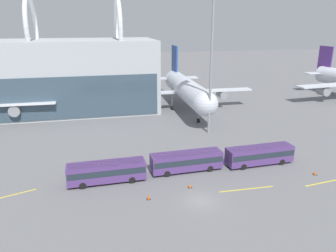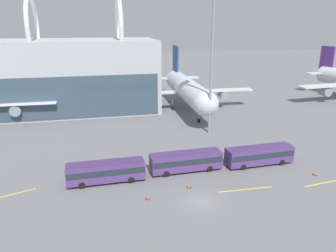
{
  "view_description": "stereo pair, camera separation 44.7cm",
  "coord_description": "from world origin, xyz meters",
  "px_view_note": "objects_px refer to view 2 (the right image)",
  "views": [
    {
      "loc": [
        -12.98,
        -36.76,
        22.95
      ],
      "look_at": [
        0.26,
        20.97,
        4.0
      ],
      "focal_mm": 35.0,
      "sensor_mm": 36.0,
      "label": 1
    },
    {
      "loc": [
        -12.55,
        -36.86,
        22.95
      ],
      "look_at": [
        0.26,
        20.97,
        4.0
      ],
      "focal_mm": 35.0,
      "sensor_mm": 36.0,
      "label": 2
    }
  ],
  "objects_px": {
    "shuttle_bus_0": "(106,171)",
    "traffic_cone_0": "(147,197)",
    "airliner_at_gate_far": "(187,89)",
    "floodlight_mast": "(213,37)",
    "traffic_cone_1": "(315,173)",
    "shuttle_bus_1": "(186,160)",
    "traffic_cone_2": "(189,186)",
    "shuttle_bus_2": "(259,154)"
  },
  "relations": [
    {
      "from": "shuttle_bus_0",
      "to": "traffic_cone_0",
      "type": "xyz_separation_m",
      "value": [
        5.2,
        -6.36,
        -1.45
      ]
    },
    {
      "from": "airliner_at_gate_far",
      "to": "shuttle_bus_0",
      "type": "distance_m",
      "value": 44.26
    },
    {
      "from": "shuttle_bus_0",
      "to": "floodlight_mast",
      "type": "relative_size",
      "value": 0.39
    },
    {
      "from": "shuttle_bus_0",
      "to": "traffic_cone_1",
      "type": "xyz_separation_m",
      "value": [
        31.95,
        -4.8,
        -1.49
      ]
    },
    {
      "from": "traffic_cone_0",
      "to": "shuttle_bus_0",
      "type": "bearing_deg",
      "value": 129.29
    },
    {
      "from": "airliner_at_gate_far",
      "to": "floodlight_mast",
      "type": "distance_m",
      "value": 23.94
    },
    {
      "from": "floodlight_mast",
      "to": "traffic_cone_0",
      "type": "bearing_deg",
      "value": -125.14
    },
    {
      "from": "shuttle_bus_1",
      "to": "traffic_cone_2",
      "type": "xyz_separation_m",
      "value": [
        -1.05,
        -5.52,
        -1.54
      ]
    },
    {
      "from": "airliner_at_gate_far",
      "to": "shuttle_bus_0",
      "type": "height_order",
      "value": "airliner_at_gate_far"
    },
    {
      "from": "shuttle_bus_1",
      "to": "shuttle_bus_2",
      "type": "distance_m",
      "value": 12.64
    },
    {
      "from": "airliner_at_gate_far",
      "to": "traffic_cone_2",
      "type": "distance_m",
      "value": 43.92
    },
    {
      "from": "shuttle_bus_2",
      "to": "floodlight_mast",
      "type": "bearing_deg",
      "value": 96.01
    },
    {
      "from": "traffic_cone_0",
      "to": "traffic_cone_1",
      "type": "xyz_separation_m",
      "value": [
        26.75,
        1.55,
        -0.04
      ]
    },
    {
      "from": "shuttle_bus_2",
      "to": "traffic_cone_1",
      "type": "bearing_deg",
      "value": -42.99
    },
    {
      "from": "shuttle_bus_2",
      "to": "airliner_at_gate_far",
      "type": "bearing_deg",
      "value": 90.77
    },
    {
      "from": "airliner_at_gate_far",
      "to": "shuttle_bus_2",
      "type": "relative_size",
      "value": 3.35
    },
    {
      "from": "traffic_cone_2",
      "to": "traffic_cone_1",
      "type": "bearing_deg",
      "value": -1.04
    },
    {
      "from": "traffic_cone_1",
      "to": "airliner_at_gate_far",
      "type": "bearing_deg",
      "value": 101.96
    },
    {
      "from": "shuttle_bus_0",
      "to": "shuttle_bus_1",
      "type": "distance_m",
      "value": 12.68
    },
    {
      "from": "airliner_at_gate_far",
      "to": "shuttle_bus_0",
      "type": "relative_size",
      "value": 3.37
    },
    {
      "from": "airliner_at_gate_far",
      "to": "shuttle_bus_2",
      "type": "bearing_deg",
      "value": 5.13
    },
    {
      "from": "shuttle_bus_0",
      "to": "shuttle_bus_2",
      "type": "height_order",
      "value": "same"
    },
    {
      "from": "floodlight_mast",
      "to": "traffic_cone_0",
      "type": "xyz_separation_m",
      "value": [
        -17.36,
        -24.66,
        -19.62
      ]
    },
    {
      "from": "shuttle_bus_1",
      "to": "traffic_cone_2",
      "type": "relative_size",
      "value": 19.86
    },
    {
      "from": "shuttle_bus_0",
      "to": "traffic_cone_1",
      "type": "bearing_deg",
      "value": -10.06
    },
    {
      "from": "shuttle_bus_1",
      "to": "floodlight_mast",
      "type": "distance_m",
      "value": 26.93
    },
    {
      "from": "traffic_cone_0",
      "to": "shuttle_bus_1",
      "type": "bearing_deg",
      "value": 45.0
    },
    {
      "from": "traffic_cone_0",
      "to": "traffic_cone_2",
      "type": "height_order",
      "value": "traffic_cone_0"
    },
    {
      "from": "shuttle_bus_1",
      "to": "traffic_cone_0",
      "type": "relative_size",
      "value": 14.9
    },
    {
      "from": "traffic_cone_1",
      "to": "shuttle_bus_2",
      "type": "bearing_deg",
      "value": 139.84
    },
    {
      "from": "airliner_at_gate_far",
      "to": "traffic_cone_1",
      "type": "height_order",
      "value": "airliner_at_gate_far"
    },
    {
      "from": "shuttle_bus_0",
      "to": "shuttle_bus_1",
      "type": "relative_size",
      "value": 1.0
    },
    {
      "from": "traffic_cone_1",
      "to": "traffic_cone_2",
      "type": "xyz_separation_m",
      "value": [
        -20.37,
        0.37,
        -0.05
      ]
    },
    {
      "from": "traffic_cone_2",
      "to": "traffic_cone_0",
      "type": "bearing_deg",
      "value": -163.24
    },
    {
      "from": "floodlight_mast",
      "to": "traffic_cone_1",
      "type": "height_order",
      "value": "floodlight_mast"
    },
    {
      "from": "floodlight_mast",
      "to": "traffic_cone_2",
      "type": "xyz_separation_m",
      "value": [
        -10.98,
        -22.74,
        -19.71
      ]
    },
    {
      "from": "floodlight_mast",
      "to": "shuttle_bus_0",
      "type": "bearing_deg",
      "value": -140.95
    },
    {
      "from": "shuttle_bus_2",
      "to": "traffic_cone_2",
      "type": "distance_m",
      "value": 14.75
    },
    {
      "from": "airliner_at_gate_far",
      "to": "traffic_cone_2",
      "type": "bearing_deg",
      "value": -13.61
    },
    {
      "from": "shuttle_bus_1",
      "to": "traffic_cone_0",
      "type": "xyz_separation_m",
      "value": [
        -7.44,
        -7.44,
        -1.45
      ]
    },
    {
      "from": "traffic_cone_0",
      "to": "traffic_cone_1",
      "type": "distance_m",
      "value": 26.8
    },
    {
      "from": "traffic_cone_1",
      "to": "traffic_cone_0",
      "type": "bearing_deg",
      "value": -176.68
    }
  ]
}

